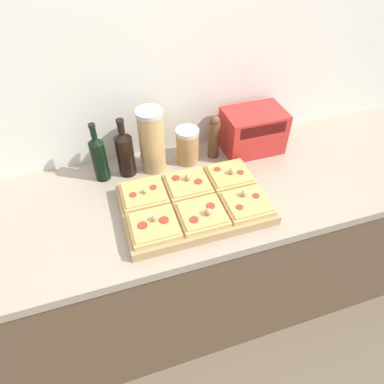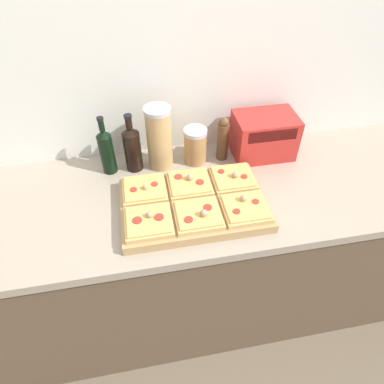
{
  "view_description": "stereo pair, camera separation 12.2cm",
  "coord_description": "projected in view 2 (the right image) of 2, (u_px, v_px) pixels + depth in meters",
  "views": [
    {
      "loc": [
        -0.27,
        -0.65,
        1.85
      ],
      "look_at": [
        0.02,
        0.26,
        0.95
      ],
      "focal_mm": 32.0,
      "sensor_mm": 36.0,
      "label": 1
    },
    {
      "loc": [
        -0.16,
        -0.68,
        1.85
      ],
      "look_at": [
        0.02,
        0.26,
        0.95
      ],
      "focal_mm": 32.0,
      "sensor_mm": 36.0,
      "label": 2
    }
  ],
  "objects": [
    {
      "name": "pizza_slice_front_left",
      "position": [
        149.0,
        222.0,
        1.22
      ],
      "size": [
        0.17,
        0.16,
        0.05
      ],
      "color": "tan",
      "rests_on": "cutting_board"
    },
    {
      "name": "cutting_board",
      "position": [
        193.0,
        205.0,
        1.32
      ],
      "size": [
        0.56,
        0.36,
        0.04
      ],
      "primitive_type": "cube",
      "color": "tan",
      "rests_on": "kitchen_counter"
    },
    {
      "name": "pepper_mill",
      "position": [
        223.0,
        139.0,
        1.5
      ],
      "size": [
        0.05,
        0.05,
        0.21
      ],
      "color": "brown",
      "rests_on": "kitchen_counter"
    },
    {
      "name": "grain_jar_short",
      "position": [
        195.0,
        146.0,
        1.5
      ],
      "size": [
        0.1,
        0.1,
        0.16
      ],
      "color": "#AD7F4C",
      "rests_on": "kitchen_counter"
    },
    {
      "name": "wine_bottle",
      "position": [
        132.0,
        148.0,
        1.44
      ],
      "size": [
        0.07,
        0.07,
        0.27
      ],
      "color": "black",
      "rests_on": "kitchen_counter"
    },
    {
      "name": "ground_plane",
      "position": [
        198.0,
        357.0,
        1.78
      ],
      "size": [
        12.0,
        12.0,
        0.0
      ],
      "primitive_type": "plane",
      "color": "brown"
    },
    {
      "name": "toaster_oven",
      "position": [
        264.0,
        135.0,
        1.53
      ],
      "size": [
        0.29,
        0.18,
        0.19
      ],
      "color": "red",
      "rests_on": "kitchen_counter"
    },
    {
      "name": "pizza_slice_back_center",
      "position": [
        189.0,
        184.0,
        1.36
      ],
      "size": [
        0.17,
        0.16,
        0.05
      ],
      "color": "tan",
      "rests_on": "cutting_board"
    },
    {
      "name": "grain_jar_tall",
      "position": [
        159.0,
        138.0,
        1.43
      ],
      "size": [
        0.11,
        0.11,
        0.28
      ],
      "color": "tan",
      "rests_on": "kitchen_counter"
    },
    {
      "name": "kitchen_counter",
      "position": [
        186.0,
        257.0,
        1.7
      ],
      "size": [
        2.63,
        0.67,
        0.89
      ],
      "color": "brown",
      "rests_on": "ground_plane"
    },
    {
      "name": "wall_back",
      "position": [
        169.0,
        70.0,
        1.4
      ],
      "size": [
        6.0,
        0.06,
        2.5
      ],
      "color": "silver",
      "rests_on": "ground_plane"
    },
    {
      "name": "pizza_slice_front_right",
      "position": [
        245.0,
        208.0,
        1.26
      ],
      "size": [
        0.17,
        0.16,
        0.05
      ],
      "color": "tan",
      "rests_on": "cutting_board"
    },
    {
      "name": "olive_oil_bottle",
      "position": [
        107.0,
        150.0,
        1.43
      ],
      "size": [
        0.06,
        0.06,
        0.27
      ],
      "color": "black",
      "rests_on": "kitchen_counter"
    },
    {
      "name": "pizza_slice_back_left",
      "position": [
        144.0,
        189.0,
        1.34
      ],
      "size": [
        0.17,
        0.16,
        0.05
      ],
      "color": "tan",
      "rests_on": "cutting_board"
    },
    {
      "name": "pizza_slice_front_center",
      "position": [
        198.0,
        215.0,
        1.24
      ],
      "size": [
        0.17,
        0.16,
        0.06
      ],
      "color": "tan",
      "rests_on": "cutting_board"
    },
    {
      "name": "pizza_slice_back_right",
      "position": [
        233.0,
        178.0,
        1.39
      ],
      "size": [
        0.17,
        0.16,
        0.05
      ],
      "color": "tan",
      "rests_on": "cutting_board"
    }
  ]
}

